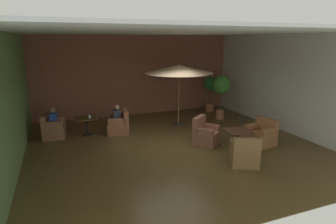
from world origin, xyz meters
TOP-DOWN VIEW (x-y plane):
  - ground_plane at (0.00, 0.00)m, footprint 9.08×8.79m
  - wall_back_brick at (0.00, 4.35)m, footprint 9.08×0.08m
  - wall_left_accent at (-4.50, 0.00)m, footprint 0.08×8.79m
  - wall_right_plain at (4.50, 0.00)m, footprint 0.08×8.79m
  - ceiling_slab at (0.00, 0.00)m, footprint 9.08×8.79m
  - cafe_table_front_left at (-2.50, 2.07)m, footprint 0.74×0.74m
  - armchair_front_left_north at (-3.62, 2.23)m, footprint 0.83×0.89m
  - armchair_front_left_east at (-1.37, 1.90)m, footprint 0.88×0.90m
  - cafe_table_front_right at (1.67, -1.17)m, footprint 0.77×0.77m
  - armchair_front_right_north at (1.01, -0.34)m, footprint 1.01×1.01m
  - armchair_front_right_east at (1.23, -2.13)m, footprint 0.94×0.94m
  - armchair_front_right_south at (2.72, -0.98)m, footprint 0.87×0.92m
  - patio_umbrella_tall_red at (1.05, 1.97)m, footprint 2.63×2.63m
  - potted_tree_left_corner at (3.11, 2.23)m, footprint 0.81×0.81m
  - potted_tree_mid_left at (3.37, 3.59)m, footprint 0.62×0.62m
  - patron_blue_shirt at (-3.58, 2.22)m, footprint 0.25×0.39m
  - patron_by_window at (-1.42, 1.91)m, footprint 0.30×0.36m
  - iced_drink_cup at (-2.39, 1.93)m, footprint 0.08×0.08m

SIDE VIEW (x-z plane):
  - ground_plane at x=0.00m, z-range -0.02..0.00m
  - armchair_front_right_south at x=2.72m, z-range -0.12..0.75m
  - armchair_front_left_east at x=-1.37m, z-range -0.11..0.74m
  - armchair_front_left_north at x=-3.62m, z-range -0.11..0.74m
  - armchair_front_right_east at x=1.23m, z-range -0.11..0.75m
  - armchair_front_right_north at x=1.01m, z-range -0.13..0.80m
  - cafe_table_front_right at x=1.67m, z-range 0.18..0.83m
  - cafe_table_front_left at x=-2.50m, z-range 0.20..0.85m
  - patron_by_window at x=-1.42m, z-range 0.38..1.01m
  - iced_drink_cup at x=-2.39m, z-range 0.65..0.76m
  - patron_blue_shirt at x=-3.58m, z-range 0.41..1.05m
  - potted_tree_mid_left at x=3.37m, z-range 0.27..1.92m
  - potted_tree_left_corner at x=3.11m, z-range 0.42..2.32m
  - wall_back_brick at x=0.00m, z-range 0.00..3.54m
  - wall_left_accent at x=-4.50m, z-range 0.00..3.54m
  - wall_right_plain at x=4.50m, z-range 0.00..3.54m
  - patio_umbrella_tall_red at x=1.05m, z-range 1.04..3.45m
  - ceiling_slab at x=0.00m, z-range 3.54..3.60m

